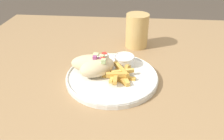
{
  "coord_description": "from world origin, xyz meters",
  "views": [
    {
      "loc": [
        0.05,
        -0.56,
        1.14
      ],
      "look_at": [
        0.01,
        -0.01,
        0.79
      ],
      "focal_mm": 35.0,
      "sensor_mm": 36.0,
      "label": 1
    }
  ],
  "objects_px": {
    "pita_sandwich_far": "(93,63)",
    "fries_pile": "(121,74)",
    "plate": "(112,77)",
    "sauce_ramekin": "(124,60)",
    "water_glass": "(137,32)",
    "pita_sandwich_near": "(97,67)"
  },
  "relations": [
    {
      "from": "pita_sandwich_near",
      "to": "fries_pile",
      "type": "relative_size",
      "value": 1.03
    },
    {
      "from": "plate",
      "to": "pita_sandwich_far",
      "type": "height_order",
      "value": "pita_sandwich_far"
    },
    {
      "from": "plate",
      "to": "water_glass",
      "type": "relative_size",
      "value": 2.17
    },
    {
      "from": "pita_sandwich_near",
      "to": "fries_pile",
      "type": "bearing_deg",
      "value": -42.29
    },
    {
      "from": "plate",
      "to": "water_glass",
      "type": "bearing_deg",
      "value": 73.04
    },
    {
      "from": "water_glass",
      "to": "pita_sandwich_near",
      "type": "bearing_deg",
      "value": -116.17
    },
    {
      "from": "pita_sandwich_far",
      "to": "fries_pile",
      "type": "xyz_separation_m",
      "value": [
        0.09,
        -0.03,
        -0.02
      ]
    },
    {
      "from": "pita_sandwich_far",
      "to": "fries_pile",
      "type": "bearing_deg",
      "value": -21.05
    },
    {
      "from": "plate",
      "to": "pita_sandwich_near",
      "type": "xyz_separation_m",
      "value": [
        -0.04,
        0.0,
        0.03
      ]
    },
    {
      "from": "sauce_ramekin",
      "to": "fries_pile",
      "type": "bearing_deg",
      "value": -94.72
    },
    {
      "from": "pita_sandwich_near",
      "to": "water_glass",
      "type": "height_order",
      "value": "water_glass"
    },
    {
      "from": "plate",
      "to": "sauce_ramekin",
      "type": "xyz_separation_m",
      "value": [
        0.03,
        0.07,
        0.02
      ]
    },
    {
      "from": "water_glass",
      "to": "plate",
      "type": "bearing_deg",
      "value": -106.96
    },
    {
      "from": "pita_sandwich_far",
      "to": "water_glass",
      "type": "distance_m",
      "value": 0.26
    },
    {
      "from": "fries_pile",
      "to": "plate",
      "type": "bearing_deg",
      "value": 168.47
    },
    {
      "from": "plate",
      "to": "fries_pile",
      "type": "bearing_deg",
      "value": -11.53
    },
    {
      "from": "pita_sandwich_near",
      "to": "water_glass",
      "type": "distance_m",
      "value": 0.27
    },
    {
      "from": "sauce_ramekin",
      "to": "water_glass",
      "type": "bearing_deg",
      "value": 76.87
    },
    {
      "from": "fries_pile",
      "to": "sauce_ramekin",
      "type": "distance_m",
      "value": 0.08
    },
    {
      "from": "pita_sandwich_far",
      "to": "water_glass",
      "type": "bearing_deg",
      "value": 55.6
    },
    {
      "from": "pita_sandwich_far",
      "to": "sauce_ramekin",
      "type": "bearing_deg",
      "value": 22.49
    },
    {
      "from": "pita_sandwich_near",
      "to": "pita_sandwich_far",
      "type": "distance_m",
      "value": 0.03
    }
  ]
}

